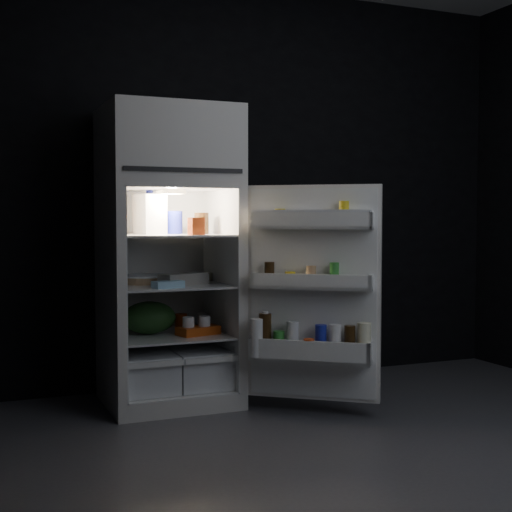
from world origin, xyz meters
name	(u,v)px	position (x,y,z in m)	size (l,w,h in m)	color
floor	(372,455)	(0.00, 0.00, 0.00)	(4.00, 3.40, 0.00)	#4A4A4F
wall_back	(242,185)	(0.00, 1.70, 1.35)	(4.00, 0.00, 2.70)	black
refrigerator	(167,246)	(-0.63, 1.32, 0.96)	(0.76, 0.71, 1.78)	white
fridge_door	(312,296)	(0.04, 0.72, 0.68)	(0.69, 0.59, 1.22)	white
milk_jug	(150,214)	(-0.73, 1.36, 1.15)	(0.15, 0.15, 0.24)	white
mayo_jar	(174,222)	(-0.58, 1.36, 1.10)	(0.10, 0.10, 0.14)	#1D26A1
jam_jar	(201,223)	(-0.42, 1.29, 1.09)	(0.09, 0.09, 0.13)	#301F0D
amber_bottle	(120,216)	(-0.91, 1.37, 1.14)	(0.08, 0.08, 0.22)	#AB581B
small_carton	(196,226)	(-0.54, 1.05, 1.08)	(0.08, 0.06, 0.10)	#D14818
egg_carton	(184,279)	(-0.57, 1.19, 0.76)	(0.30, 0.12, 0.07)	gray
pie	(144,280)	(-0.76, 1.40, 0.75)	(0.32, 0.32, 0.04)	#A17D55
flat_package	(168,284)	(-0.70, 1.05, 0.75)	(0.17, 0.09, 0.04)	#89B9D4
wrapped_pkg	(200,276)	(-0.38, 1.46, 0.75)	(0.13, 0.11, 0.05)	#F0EDC4
produce_bag	(149,318)	(-0.75, 1.32, 0.52)	(0.32, 0.27, 0.20)	#193815
yogurt_tray	(198,331)	(-0.49, 1.18, 0.45)	(0.24, 0.13, 0.05)	#AE3F0E
small_can_red	(181,321)	(-0.51, 1.47, 0.47)	(0.08, 0.08, 0.09)	#AE3F0E
small_can_silver	(203,320)	(-0.36, 1.46, 0.47)	(0.07, 0.07, 0.09)	silver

